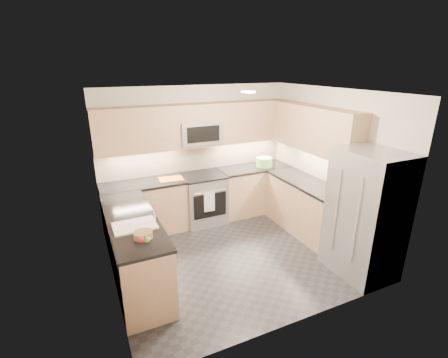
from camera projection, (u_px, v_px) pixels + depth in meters
The scene contains 35 objects.
floor at pixel (233, 254), 5.15m from camera, with size 3.60×3.20×0.00m, color black.
ceiling at pixel (235, 92), 4.32m from camera, with size 3.60×3.20×0.02m, color beige.
wall_back at pixel (196, 154), 6.10m from camera, with size 3.60×0.02×2.50m, color beige.
wall_front at pixel (303, 227), 3.37m from camera, with size 3.60×0.02×2.50m, color beige.
wall_left at pixel (104, 200), 4.02m from camera, with size 0.02×3.20×2.50m, color beige.
wall_right at pixel (330, 165), 5.44m from camera, with size 0.02×3.20×2.50m, color beige.
base_cab_back_left at pixel (145, 209), 5.68m from camera, with size 1.42×0.60×0.90m, color tan.
base_cab_back_right at pixel (253, 190), 6.54m from camera, with size 1.42×0.60×0.90m, color tan.
base_cab_right at pixel (306, 208), 5.72m from camera, with size 0.60×1.70×0.90m, color tan.
base_cab_peninsula at pixel (135, 251), 4.41m from camera, with size 0.60×2.00×0.90m, color tan.
countertop_back_left at pixel (143, 184), 5.53m from camera, with size 1.42×0.63×0.04m, color black.
countertop_back_right at pixel (254, 168), 6.39m from camera, with size 1.42×0.63×0.04m, color black.
countertop_right at pixel (308, 183), 5.57m from camera, with size 0.63×1.70×0.04m, color black.
countertop_peninsula at pixel (132, 220), 4.25m from camera, with size 0.63×2.00×0.04m, color black.
upper_cab_back at pixel (199, 125), 5.76m from camera, with size 3.60×0.35×0.75m, color tan.
upper_cab_right at pixel (314, 129), 5.42m from camera, with size 0.35×1.95×0.75m, color tan.
backsplash_back at pixel (196, 157), 6.12m from camera, with size 3.60×0.01×0.51m, color tan.
backsplash_right at pixel (312, 161), 5.85m from camera, with size 0.01×2.30×0.51m, color tan.
gas_range at pixel (203, 199), 6.09m from camera, with size 0.76×0.65×0.91m, color #989A9F.
range_cooktop at pixel (203, 176), 5.94m from camera, with size 0.76×0.65×0.03m, color black.
oven_door_glass at pixel (210, 206), 5.81m from camera, with size 0.62×0.02×0.45m, color black.
oven_handle at pixel (210, 192), 5.70m from camera, with size 0.02×0.02×0.60m, color #B2B5BA.
microwave at pixel (199, 132), 5.78m from camera, with size 0.76×0.40×0.40m, color #919398.
microwave_door at pixel (204, 134), 5.61m from camera, with size 0.60×0.01×0.28m, color black.
refrigerator at pixel (366, 215), 4.44m from camera, with size 0.70×0.90×1.80m, color #999BA0.
fridge_handle_left at pixel (356, 222), 4.12m from camera, with size 0.02×0.02×1.20m, color #B2B5BA.
fridge_handle_right at pixel (336, 211), 4.43m from camera, with size 0.02×0.02×1.20m, color #B2B5BA.
sink_basin at pixel (135, 231), 4.05m from camera, with size 0.52×0.38×0.16m, color white.
faucet at pixel (155, 212), 4.09m from camera, with size 0.03×0.03×0.28m, color silver.
utensil_bowl at pixel (264, 162), 6.37m from camera, with size 0.31×0.31×0.18m, color #6EAE4A.
cutting_board at pixel (171, 179), 5.68m from camera, with size 0.41×0.29×0.01m, color #D45814.
fruit_basket at pixel (143, 235), 3.75m from camera, with size 0.22×0.22×0.08m, color olive.
fruit_apple at pixel (141, 240), 3.49m from camera, with size 0.07×0.07×0.07m, color red.
fruit_pear at pixel (147, 239), 3.51m from camera, with size 0.07×0.07×0.07m, color #5FA446.
dish_towel_check at pixel (209, 202), 5.73m from camera, with size 0.20×0.02×0.37m, color white.
Camera 1 is at (-2.00, -3.98, 2.85)m, focal length 26.00 mm.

